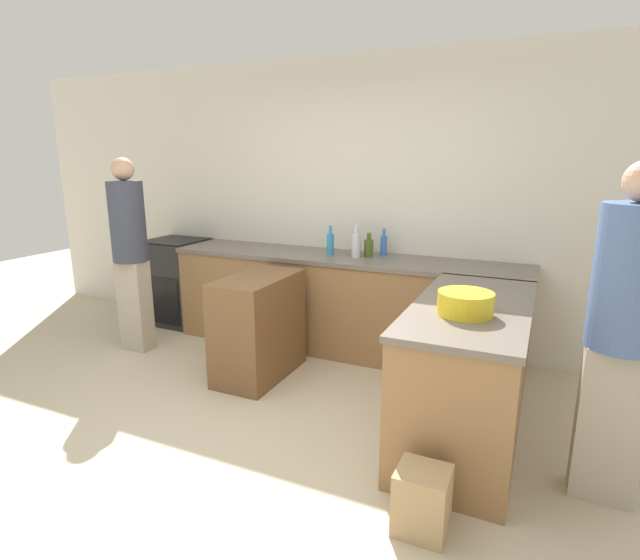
# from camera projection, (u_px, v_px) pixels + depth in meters

# --- Properties ---
(ground_plane) EXTENTS (14.00, 14.00, 0.00)m
(ground_plane) POSITION_uv_depth(u_px,v_px,m) (227.00, 451.00, 3.12)
(ground_plane) COLOR beige
(wall_back) EXTENTS (8.00, 0.06, 2.70)m
(wall_back) POSITION_uv_depth(u_px,v_px,m) (357.00, 204.00, 4.78)
(wall_back) COLOR silver
(wall_back) RESTS_ON ground_plane
(counter_back) EXTENTS (3.31, 0.68, 0.90)m
(counter_back) POSITION_uv_depth(u_px,v_px,m) (342.00, 303.00, 4.68)
(counter_back) COLOR olive
(counter_back) RESTS_ON ground_plane
(counter_peninsula) EXTENTS (0.69, 1.57, 0.90)m
(counter_peninsula) POSITION_uv_depth(u_px,v_px,m) (467.00, 372.00, 3.18)
(counter_peninsula) COLOR olive
(counter_peninsula) RESTS_ON ground_plane
(range_oven) EXTENTS (0.63, 0.61, 0.92)m
(range_oven) POSITION_uv_depth(u_px,v_px,m) (177.00, 281.00, 5.50)
(range_oven) COLOR black
(range_oven) RESTS_ON ground_plane
(island_table) EXTENTS (0.45, 0.83, 0.85)m
(island_table) POSITION_uv_depth(u_px,v_px,m) (259.00, 327.00, 4.11)
(island_table) COLOR brown
(island_table) RESTS_ON ground_plane
(mixing_bowl) EXTENTS (0.32, 0.32, 0.13)m
(mixing_bowl) POSITION_uv_depth(u_px,v_px,m) (465.00, 303.00, 2.86)
(mixing_bowl) COLOR yellow
(mixing_bowl) RESTS_ON counter_peninsula
(wine_bottle_dark) EXTENTS (0.07, 0.07, 0.23)m
(wine_bottle_dark) POSITION_uv_depth(u_px,v_px,m) (357.00, 245.00, 4.57)
(wine_bottle_dark) COLOR black
(wine_bottle_dark) RESTS_ON counter_back
(olive_oil_bottle) EXTENTS (0.08, 0.08, 0.22)m
(olive_oil_bottle) POSITION_uv_depth(u_px,v_px,m) (369.00, 247.00, 4.52)
(olive_oil_bottle) COLOR #475B1E
(olive_oil_bottle) RESTS_ON counter_back
(vinegar_bottle_clear) EXTENTS (0.08, 0.08, 0.29)m
(vinegar_bottle_clear) POSITION_uv_depth(u_px,v_px,m) (356.00, 245.00, 4.48)
(vinegar_bottle_clear) COLOR silver
(vinegar_bottle_clear) RESTS_ON counter_back
(dish_soap_bottle) EXTENTS (0.07, 0.07, 0.27)m
(dish_soap_bottle) POSITION_uv_depth(u_px,v_px,m) (330.00, 243.00, 4.61)
(dish_soap_bottle) COLOR #338CBF
(dish_soap_bottle) RESTS_ON counter_back
(water_bottle_blue) EXTENTS (0.06, 0.06, 0.25)m
(water_bottle_blue) POSITION_uv_depth(u_px,v_px,m) (384.00, 245.00, 4.56)
(water_bottle_blue) COLOR #386BB7
(water_bottle_blue) RESTS_ON counter_back
(person_by_range) EXTENTS (0.31, 0.31, 1.78)m
(person_by_range) POSITION_uv_depth(u_px,v_px,m) (130.00, 248.00, 4.55)
(person_by_range) COLOR #ADA38E
(person_by_range) RESTS_ON ground_plane
(person_at_peninsula) EXTENTS (0.34, 0.34, 1.78)m
(person_at_peninsula) POSITION_uv_depth(u_px,v_px,m) (624.00, 326.00, 2.48)
(person_at_peninsula) COLOR #ADA38E
(person_at_peninsula) RESTS_ON ground_plane
(paper_bag) EXTENTS (0.25, 0.23, 0.33)m
(paper_bag) POSITION_uv_depth(u_px,v_px,m) (422.00, 500.00, 2.42)
(paper_bag) COLOR tan
(paper_bag) RESTS_ON ground_plane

